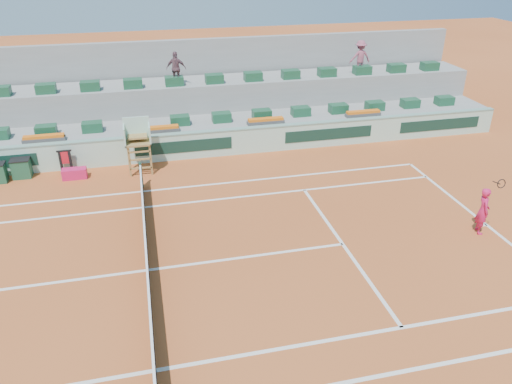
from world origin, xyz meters
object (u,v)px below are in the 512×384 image
player_bag (75,174)px  umpire_chair (138,138)px  drink_cooler_a (22,168)px  tennis_player (483,210)px

player_bag → umpire_chair: umpire_chair is taller
drink_cooler_a → tennis_player: (16.25, -8.40, 0.43)m
tennis_player → umpire_chair: bearing=145.3°
player_bag → drink_cooler_a: 2.28m
player_bag → tennis_player: tennis_player is taller
player_bag → drink_cooler_a: size_ratio=1.19×
drink_cooler_a → player_bag: bearing=-16.8°
umpire_chair → drink_cooler_a: size_ratio=2.86×
player_bag → drink_cooler_a: bearing=163.2°
tennis_player → player_bag: bearing=151.2°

